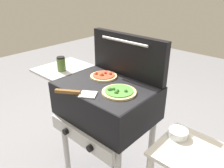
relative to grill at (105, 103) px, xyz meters
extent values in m
cube|color=black|center=(0.01, 0.00, 0.02)|extent=(0.64, 0.48, 0.24)
cube|color=black|center=(0.01, 0.00, 0.14)|extent=(0.61, 0.46, 0.01)
cube|color=#BABABA|center=(-0.47, 0.00, 0.13)|extent=(0.32, 0.41, 0.02)
cube|color=#BABABA|center=(-0.47, 0.00, 0.02)|extent=(0.02, 0.02, 0.24)
cube|color=#BABABA|center=(0.01, -0.25, -0.15)|extent=(0.58, 0.02, 0.10)
cylinder|color=black|center=(-0.11, -0.27, -0.15)|extent=(0.04, 0.02, 0.04)
cylinder|color=black|center=(0.13, -0.27, -0.15)|extent=(0.04, 0.02, 0.04)
cylinder|color=#BABABA|center=(-0.26, -0.19, -0.43)|extent=(0.04, 0.04, 0.66)
cylinder|color=#BABABA|center=(-0.26, 0.19, -0.43)|extent=(0.04, 0.04, 0.66)
cylinder|color=#BABABA|center=(0.28, 0.19, -0.43)|extent=(0.04, 0.04, 0.66)
cube|color=black|center=(0.01, 0.22, 0.29)|extent=(0.63, 0.06, 0.30)
cylinder|color=#B7B7BC|center=(0.01, 0.17, 0.40)|extent=(0.38, 0.02, 0.02)
cylinder|color=beige|center=(-0.09, 0.08, 0.15)|extent=(0.19, 0.19, 0.01)
cylinder|color=#D14C2D|center=(-0.09, 0.08, 0.16)|extent=(0.16, 0.16, 0.01)
sphere|color=#C24A30|center=(-0.09, 0.07, 0.17)|extent=(0.02, 0.02, 0.02)
sphere|color=#AA402F|center=(-0.06, 0.12, 0.17)|extent=(0.02, 0.02, 0.02)
sphere|color=#D7412F|center=(-0.09, 0.11, 0.17)|extent=(0.02, 0.02, 0.02)
sphere|color=#DA4B26|center=(-0.09, 0.06, 0.17)|extent=(0.03, 0.03, 0.03)
sphere|color=#C45723|center=(-0.14, 0.05, 0.17)|extent=(0.02, 0.02, 0.02)
sphere|color=#DF5424|center=(-0.14, 0.06, 0.17)|extent=(0.02, 0.02, 0.02)
cylinder|color=#E0C17F|center=(0.15, -0.03, 0.15)|extent=(0.21, 0.21, 0.01)
cylinder|color=#4C8C38|center=(0.15, -0.03, 0.16)|extent=(0.18, 0.18, 0.01)
sphere|color=#3D742C|center=(0.19, -0.02, 0.17)|extent=(0.02, 0.02, 0.02)
sphere|color=#4A9031|center=(0.15, -0.05, 0.17)|extent=(0.02, 0.02, 0.02)
sphere|color=#517E3D|center=(0.11, -0.07, 0.17)|extent=(0.03, 0.03, 0.03)
sphere|color=#418F38|center=(0.12, -0.04, 0.17)|extent=(0.02, 0.02, 0.02)
sphere|color=#4B8130|center=(0.16, -0.07, 0.17)|extent=(0.02, 0.02, 0.02)
cylinder|color=#4C6B2D|center=(-0.41, -0.04, 0.19)|extent=(0.06, 0.06, 0.10)
cylinder|color=black|center=(-0.41, -0.04, 0.25)|extent=(0.06, 0.06, 0.01)
cube|color=#B7BABF|center=(0.03, -0.18, 0.15)|extent=(0.13, 0.13, 0.01)
cube|color=brown|center=(-0.08, -0.24, 0.15)|extent=(0.15, 0.11, 0.02)
cube|color=beige|center=(0.67, 0.00, -0.06)|extent=(0.44, 0.36, 0.02)
cylinder|color=silver|center=(0.52, 0.06, -0.02)|extent=(0.11, 0.11, 0.04)
cylinder|color=#996B47|center=(0.52, 0.06, -0.03)|extent=(0.09, 0.09, 0.02)
camera|label=1|loc=(0.92, -0.94, 0.77)|focal=35.14mm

